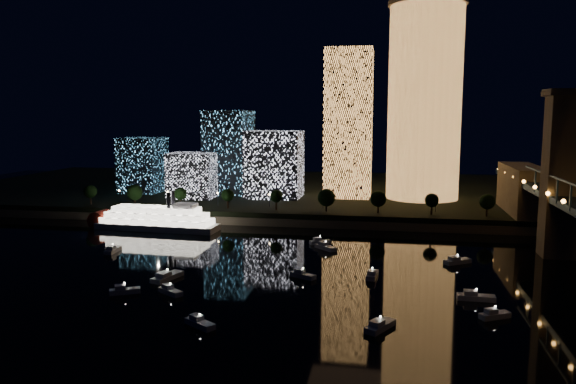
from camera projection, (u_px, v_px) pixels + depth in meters
name	position (u px, v px, depth m)	size (l,w,h in m)	color
ground	(327.00, 296.00, 132.60)	(520.00, 520.00, 0.00)	black
far_bank	(361.00, 193.00, 288.24)	(420.00, 160.00, 5.00)	black
seawall	(351.00, 224.00, 212.33)	(420.00, 6.00, 3.00)	#6B5E4C
tower_cylindrical	(425.00, 101.00, 248.78)	(34.00, 34.00, 86.49)	#FFA751
tower_rectangular	(349.00, 124.00, 256.31)	(21.04, 21.04, 66.95)	#FFA751
midrise_blocks	(220.00, 161.00, 264.96)	(88.87, 39.70, 39.60)	white
riverboat	(152.00, 219.00, 209.40)	(50.19, 13.21, 14.97)	silver
motorboats	(297.00, 277.00, 145.25)	(111.80, 82.95, 2.78)	silver
esplanade_trees	(276.00, 196.00, 222.20)	(165.67, 6.94, 8.97)	black
street_lamps	(270.00, 197.00, 228.97)	(132.70, 0.70, 5.65)	black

